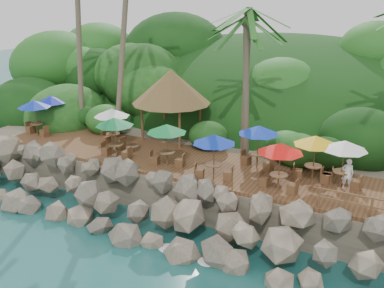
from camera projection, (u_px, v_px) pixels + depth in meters
The scene contains 10 objects.
ground at pixel (133, 247), 21.25m from camera, with size 140.00×140.00×0.00m, color #19514F.
land_base at pixel (253, 136), 34.28m from camera, with size 32.00×25.20×2.10m, color gray.
jungle_hill at pixel (281, 125), 40.89m from camera, with size 44.80×28.00×15.40m, color #143811.
seawall at pixel (155, 208), 22.55m from camera, with size 29.00×4.00×2.30m, color gray, non-canonical shape.
terrace at pixel (192, 164), 25.56m from camera, with size 26.00×5.00×0.20m, color brown.
jungle_foliage at pixel (247, 153), 33.79m from camera, with size 44.00×16.00×12.00m, color #143811, non-canonical shape.
foam_line at pixel (137, 243), 21.49m from camera, with size 25.20×0.80×0.06m.
palapa at pixel (171, 87), 28.66m from camera, with size 5.15×5.15×4.60m.
dining_clusters at pixel (194, 131), 24.45m from camera, with size 25.84×5.01×2.43m.
waiter at pixel (347, 174), 21.77m from camera, with size 0.59×0.39×1.61m, color white.
Camera 1 is at (11.19, -15.04, 11.49)m, focal length 41.58 mm.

